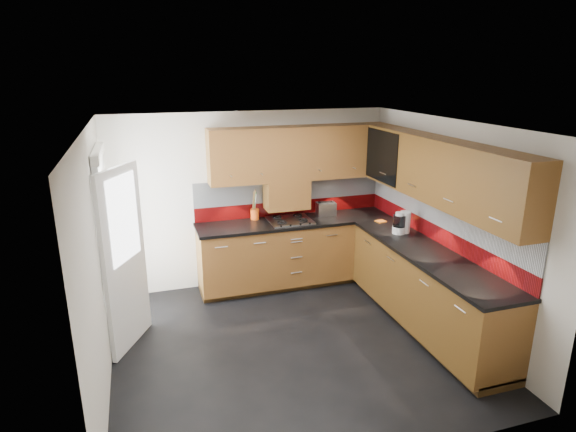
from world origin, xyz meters
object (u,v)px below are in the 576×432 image
object	(u,v)px
gas_hob	(290,220)
utensil_pot	(255,213)
food_processor	(399,224)
toaster	(326,209)

from	to	relation	value
gas_hob	utensil_pot	size ratio (longest dim) A/B	1.38
utensil_pot	food_processor	size ratio (longest dim) A/B	1.53
toaster	food_processor	distance (m)	1.16
gas_hob	food_processor	xyz separation A→B (m)	(1.15, -0.88, 0.11)
gas_hob	food_processor	size ratio (longest dim) A/B	2.11
food_processor	utensil_pot	bearing A→B (deg)	144.76
toaster	food_processor	world-z (taller)	food_processor
food_processor	gas_hob	bearing A→B (deg)	142.51
utensil_pot	toaster	distance (m)	1.01
utensil_pot	food_processor	bearing A→B (deg)	-35.24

